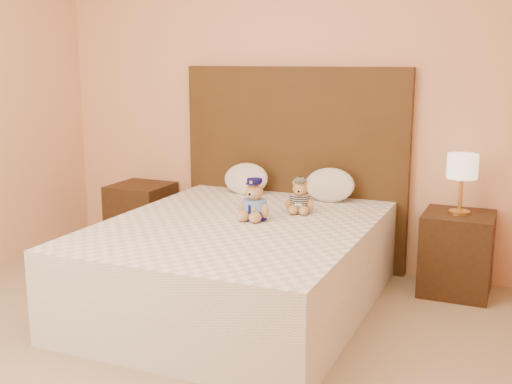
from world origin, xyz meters
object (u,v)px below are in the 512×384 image
Objects in this scene: bed at (238,264)px; pillow_left at (246,177)px; nightstand_right at (457,253)px; lamp at (462,169)px; teddy_police at (255,200)px; nightstand_left at (142,217)px; pillow_right at (330,183)px; teddy_prisoner at (300,196)px.

pillow_left is at bearing 110.99° from bed.
bed is 3.64× the size of nightstand_right.
lamp is 1.38m from teddy_police.
nightstand_left is 1.00× the size of nightstand_right.
lamp is (-0.00, 0.00, 0.57)m from nightstand_right.
teddy_police is at bearing 59.25° from bed.
pillow_right is (0.34, 0.83, 0.40)m from bed.
pillow_right is (1.59, 0.03, 0.40)m from nightstand_left.
teddy_prisoner is 0.43m from pillow_right.
teddy_prisoner reaches higher than nightstand_right.
teddy_prisoner is 0.61× the size of pillow_right.
nightstand_right is (2.50, 0.00, 0.00)m from nightstand_left.
nightstand_left is (-1.25, 0.80, -0.00)m from bed.
pillow_right is (0.08, 0.42, 0.02)m from teddy_prisoner.
nightstand_right is 2.09× the size of teddy_police.
teddy_prisoner is at bearing -158.16° from nightstand_right.
nightstand_left is at bearing 147.38° from bed.
lamp reaches higher than teddy_prisoner.
teddy_prisoner is (1.52, -0.39, 0.39)m from nightstand_left.
pillow_left is at bearing 132.71° from teddy_prisoner.
teddy_police is 1.18× the size of teddy_prisoner.
pillow_left is (-0.39, 0.72, -0.01)m from teddy_police.
lamp is at bearing 0.00° from nightstand_left.
pillow_left is 0.66m from pillow_right.
pillow_right reaches higher than nightstand_right.
nightstand_left is at bearing 180.00° from lamp.
bed is 7.61× the size of teddy_police.
nightstand_right is 1.13m from teddy_prisoner.
teddy_police is at bearing -149.83° from lamp.
pillow_left is 0.97× the size of pillow_right.
lamp is 1.52× the size of teddy_police.
bed and nightstand_left have the same top height.
lamp is 1.13× the size of pillow_left.
bed is 1.48m from nightstand_left.
pillow_right is at bearing 1.08° from nightstand_left.
lamp reaches higher than nightstand_right.
nightstand_right is at bearing 0.00° from nightstand_left.
lamp is (2.50, 0.00, 0.57)m from nightstand_left.
pillow_left reaches higher than teddy_prisoner.
lamp is at bearing 32.62° from bed.
teddy_prisoner is (0.27, 0.41, 0.39)m from bed.
bed is 5.00× the size of lamp.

